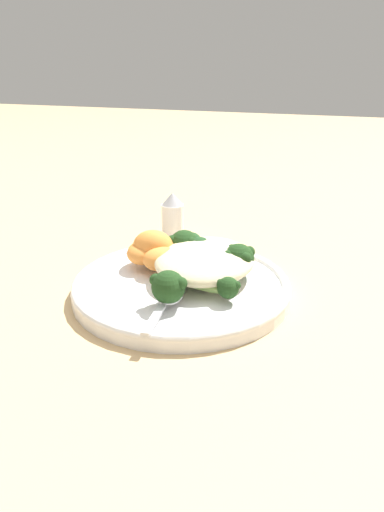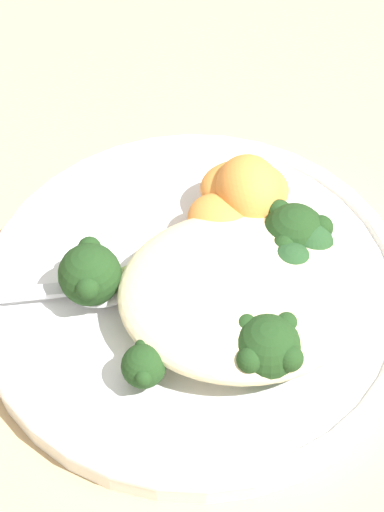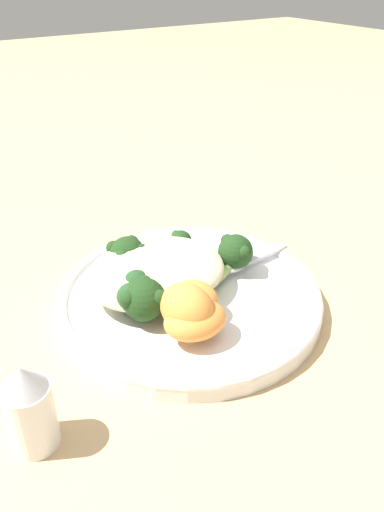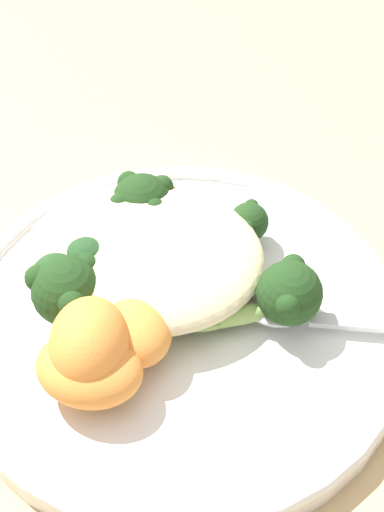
{
  "view_description": "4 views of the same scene",
  "coord_description": "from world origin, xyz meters",
  "px_view_note": "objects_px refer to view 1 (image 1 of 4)",
  "views": [
    {
      "loc": [
        0.55,
        0.18,
        0.29
      ],
      "look_at": [
        0.02,
        0.01,
        0.06
      ],
      "focal_mm": 35.0,
      "sensor_mm": 36.0,
      "label": 1
    },
    {
      "loc": [
        0.03,
        0.32,
        0.46
      ],
      "look_at": [
        0.01,
        -0.02,
        0.03
      ],
      "focal_mm": 60.0,
      "sensor_mm": 36.0,
      "label": 2
    },
    {
      "loc": [
        -0.22,
        -0.37,
        0.32
      ],
      "look_at": [
        0.02,
        0.0,
        0.05
      ],
      "focal_mm": 35.0,
      "sensor_mm": 36.0,
      "label": 3
    },
    {
      "loc": [
        0.07,
        -0.28,
        0.36
      ],
      "look_at": [
        0.02,
        0.01,
        0.06
      ],
      "focal_mm": 50.0,
      "sensor_mm": 36.0,
      "label": 4
    }
  ],
  "objects_px": {
    "plate": "(181,286)",
    "sweet_potato_chunk_2": "(162,259)",
    "sweet_potato_chunk_3": "(161,258)",
    "broccoli_stalk_1": "(212,285)",
    "broccoli_stalk_2": "(231,261)",
    "broccoli_stalk_0": "(168,286)",
    "sweet_potato_chunk_1": "(153,247)",
    "sweet_potato_chunk_0": "(146,252)",
    "quinoa_mound": "(205,260)",
    "kale_tuft": "(194,249)",
    "spoon": "(165,300)",
    "broccoli_stalk_3": "(182,248)",
    "salt_shaker": "(173,216)"
  },
  "relations": [
    {
      "from": "broccoli_stalk_0",
      "to": "sweet_potato_chunk_0",
      "type": "relative_size",
      "value": 1.52
    },
    {
      "from": "broccoli_stalk_1",
      "to": "broccoli_stalk_2",
      "type": "bearing_deg",
      "value": 98.19
    },
    {
      "from": "kale_tuft",
      "to": "spoon",
      "type": "relative_size",
      "value": 0.52
    },
    {
      "from": "sweet_potato_chunk_3",
      "to": "spoon",
      "type": "bearing_deg",
      "value": 23.29
    },
    {
      "from": "spoon",
      "to": "sweet_potato_chunk_1",
      "type": "bearing_deg",
      "value": -156.56
    },
    {
      "from": "broccoli_stalk_2",
      "to": "spoon",
      "type": "xyz_separation_m",
      "value": [
        0.1,
        -0.05,
        -0.01
      ]
    },
    {
      "from": "broccoli_stalk_2",
      "to": "kale_tuft",
      "type": "height_order",
      "value": "broccoli_stalk_2"
    },
    {
      "from": "kale_tuft",
      "to": "broccoli_stalk_3",
      "type": "bearing_deg",
      "value": -63.52
    },
    {
      "from": "broccoli_stalk_0",
      "to": "sweet_potato_chunk_1",
      "type": "xyz_separation_m",
      "value": [
        -0.1,
        -0.06,
        0.01
      ]
    },
    {
      "from": "broccoli_stalk_1",
      "to": "sweet_potato_chunk_3",
      "type": "xyz_separation_m",
      "value": [
        -0.05,
        -0.09,
        0.0
      ]
    },
    {
      "from": "plate",
      "to": "sweet_potato_chunk_3",
      "type": "height_order",
      "value": "sweet_potato_chunk_3"
    },
    {
      "from": "sweet_potato_chunk_1",
      "to": "kale_tuft",
      "type": "bearing_deg",
      "value": 114.86
    },
    {
      "from": "quinoa_mound",
      "to": "broccoli_stalk_1",
      "type": "bearing_deg",
      "value": 25.25
    },
    {
      "from": "broccoli_stalk_2",
      "to": "salt_shaker",
      "type": "bearing_deg",
      "value": 100.56
    },
    {
      "from": "broccoli_stalk_0",
      "to": "sweet_potato_chunk_0",
      "type": "height_order",
      "value": "broccoli_stalk_0"
    },
    {
      "from": "plate",
      "to": "kale_tuft",
      "type": "height_order",
      "value": "kale_tuft"
    },
    {
      "from": "quinoa_mound",
      "to": "broccoli_stalk_2",
      "type": "xyz_separation_m",
      "value": [
        -0.01,
        0.03,
        0.0
      ]
    },
    {
      "from": "sweet_potato_chunk_0",
      "to": "sweet_potato_chunk_1",
      "type": "relative_size",
      "value": 1.08
    },
    {
      "from": "broccoli_stalk_2",
      "to": "sweet_potato_chunk_2",
      "type": "height_order",
      "value": "broccoli_stalk_2"
    },
    {
      "from": "plate",
      "to": "sweet_potato_chunk_2",
      "type": "distance_m",
      "value": 0.05
    },
    {
      "from": "quinoa_mound",
      "to": "broccoli_stalk_3",
      "type": "bearing_deg",
      "value": -123.82
    },
    {
      "from": "sweet_potato_chunk_0",
      "to": "sweet_potato_chunk_1",
      "type": "bearing_deg",
      "value": 101.54
    },
    {
      "from": "broccoli_stalk_0",
      "to": "kale_tuft",
      "type": "xyz_separation_m",
      "value": [
        -0.12,
        -0.01,
        -0.0
      ]
    },
    {
      "from": "kale_tuft",
      "to": "spoon",
      "type": "height_order",
      "value": "kale_tuft"
    },
    {
      "from": "sweet_potato_chunk_0",
      "to": "salt_shaker",
      "type": "distance_m",
      "value": 0.16
    },
    {
      "from": "sweet_potato_chunk_1",
      "to": "spoon",
      "type": "bearing_deg",
      "value": 28.14
    },
    {
      "from": "broccoli_stalk_0",
      "to": "sweet_potato_chunk_3",
      "type": "height_order",
      "value": "broccoli_stalk_0"
    },
    {
      "from": "spoon",
      "to": "kale_tuft",
      "type": "bearing_deg",
      "value": 177.9
    },
    {
      "from": "quinoa_mound",
      "to": "kale_tuft",
      "type": "relative_size",
      "value": 2.74
    },
    {
      "from": "plate",
      "to": "spoon",
      "type": "relative_size",
      "value": 2.66
    },
    {
      "from": "broccoli_stalk_3",
      "to": "sweet_potato_chunk_1",
      "type": "height_order",
      "value": "sweet_potato_chunk_1"
    },
    {
      "from": "quinoa_mound",
      "to": "broccoli_stalk_0",
      "type": "xyz_separation_m",
      "value": [
        0.09,
        -0.02,
        0.0
      ]
    },
    {
      "from": "quinoa_mound",
      "to": "sweet_potato_chunk_3",
      "type": "xyz_separation_m",
      "value": [
        0.0,
        -0.06,
        -0.0
      ]
    },
    {
      "from": "sweet_potato_chunk_2",
      "to": "sweet_potato_chunk_3",
      "type": "xyz_separation_m",
      "value": [
        -0.01,
        -0.0,
        -0.0
      ]
    },
    {
      "from": "quinoa_mound",
      "to": "spoon",
      "type": "height_order",
      "value": "quinoa_mound"
    },
    {
      "from": "plate",
      "to": "broccoli_stalk_1",
      "type": "distance_m",
      "value": 0.06
    },
    {
      "from": "sweet_potato_chunk_1",
      "to": "sweet_potato_chunk_2",
      "type": "distance_m",
      "value": 0.03
    },
    {
      "from": "broccoli_stalk_2",
      "to": "spoon",
      "type": "height_order",
      "value": "broccoli_stalk_2"
    },
    {
      "from": "kale_tuft",
      "to": "salt_shaker",
      "type": "distance_m",
      "value": 0.16
    },
    {
      "from": "broccoli_stalk_0",
      "to": "sweet_potato_chunk_2",
      "type": "xyz_separation_m",
      "value": [
        -0.08,
        -0.04,
        -0.0
      ]
    },
    {
      "from": "broccoli_stalk_1",
      "to": "sweet_potato_chunk_2",
      "type": "distance_m",
      "value": 0.09
    },
    {
      "from": "broccoli_stalk_2",
      "to": "broccoli_stalk_3",
      "type": "height_order",
      "value": "broccoli_stalk_3"
    },
    {
      "from": "kale_tuft",
      "to": "salt_shaker",
      "type": "bearing_deg",
      "value": -149.03
    },
    {
      "from": "broccoli_stalk_3",
      "to": "salt_shaker",
      "type": "height_order",
      "value": "salt_shaker"
    },
    {
      "from": "sweet_potato_chunk_3",
      "to": "broccoli_stalk_3",
      "type": "bearing_deg",
      "value": 146.97
    },
    {
      "from": "spoon",
      "to": "salt_shaker",
      "type": "xyz_separation_m",
      "value": [
        -0.26,
        -0.09,
        0.01
      ]
    },
    {
      "from": "broccoli_stalk_1",
      "to": "sweet_potato_chunk_3",
      "type": "height_order",
      "value": "sweet_potato_chunk_3"
    },
    {
      "from": "broccoli_stalk_1",
      "to": "sweet_potato_chunk_1",
      "type": "relative_size",
      "value": 1.99
    },
    {
      "from": "plate",
      "to": "sweet_potato_chunk_2",
      "type": "height_order",
      "value": "sweet_potato_chunk_2"
    },
    {
      "from": "sweet_potato_chunk_0",
      "to": "kale_tuft",
      "type": "bearing_deg",
      "value": 112.73
    }
  ]
}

